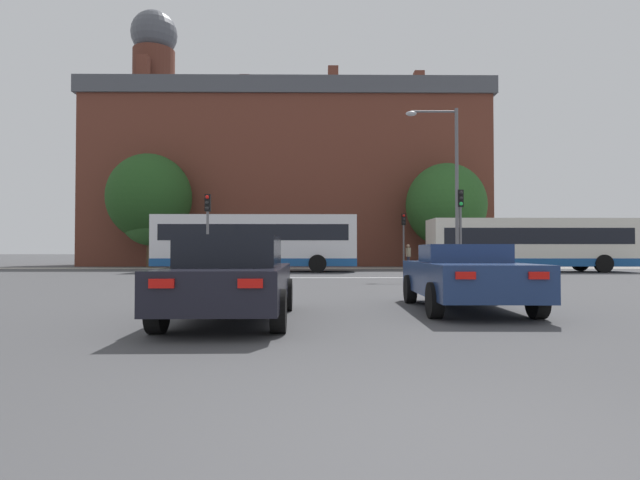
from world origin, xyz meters
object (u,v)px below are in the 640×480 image
at_px(traffic_light_far_left, 251,232).
at_px(pedestrian_walking_east, 408,254).
at_px(traffic_light_near_right, 460,218).
at_px(bus_crossing_trailing, 530,244).
at_px(bus_crossing_lead, 256,242).
at_px(pedestrian_waiting, 278,254).
at_px(street_lamp_junction, 448,174).
at_px(car_roadster_right, 465,276).
at_px(car_saloon_left, 232,277).
at_px(traffic_light_far_right, 404,231).
at_px(traffic_light_near_left, 208,221).

bearing_deg(traffic_light_far_left, pedestrian_walking_east, 5.60).
bearing_deg(traffic_light_near_right, bus_crossing_trailing, 45.16).
relative_size(bus_crossing_lead, traffic_light_far_left, 3.12).
bearing_deg(pedestrian_waiting, street_lamp_junction, -106.63).
xyz_separation_m(car_roadster_right, street_lamp_junction, (3.12, 12.84, 4.08)).
relative_size(traffic_light_near_right, pedestrian_waiting, 2.33).
xyz_separation_m(car_saloon_left, traffic_light_far_right, (7.58, 26.01, 1.84)).
xyz_separation_m(car_saloon_left, bus_crossing_trailing, (13.80, 20.03, 0.89)).
bearing_deg(pedestrian_walking_east, bus_crossing_lead, 110.61).
bearing_deg(street_lamp_junction, pedestrian_walking_east, 87.96).
relative_size(traffic_light_near_left, street_lamp_junction, 0.49).
bearing_deg(bus_crossing_lead, car_roadster_right, 18.93).
relative_size(car_saloon_left, pedestrian_walking_east, 2.65).
distance_m(car_roadster_right, traffic_light_far_left, 25.23).
xyz_separation_m(traffic_light_near_left, pedestrian_walking_east, (11.58, 12.05, -1.61)).
height_order(traffic_light_far_left, pedestrian_walking_east, traffic_light_far_left).
relative_size(traffic_light_near_left, traffic_light_near_right, 0.95).
bearing_deg(traffic_light_near_left, pedestrian_waiting, 78.01).
bearing_deg(traffic_light_far_left, pedestrian_waiting, 14.13).
xyz_separation_m(car_saloon_left, traffic_light_far_left, (-2.99, 25.54, 1.77)).
xyz_separation_m(car_roadster_right, traffic_light_near_left, (-8.03, 13.07, 1.92)).
distance_m(traffic_light_near_right, pedestrian_waiting, 15.01).
height_order(car_roadster_right, street_lamp_junction, street_lamp_junction).
relative_size(traffic_light_far_left, pedestrian_waiting, 2.13).
distance_m(traffic_light_near_left, traffic_light_near_right, 11.70).
height_order(car_saloon_left, traffic_light_near_left, traffic_light_near_left).
distance_m(pedestrian_waiting, pedestrian_walking_east, 9.17).
xyz_separation_m(traffic_light_far_right, traffic_light_far_left, (-10.57, -0.48, -0.07)).
bearing_deg(traffic_light_far_right, traffic_light_near_left, -134.24).
bearing_deg(car_saloon_left, traffic_light_near_left, 102.95).
distance_m(bus_crossing_trailing, traffic_light_near_left, 18.24).
xyz_separation_m(bus_crossing_trailing, traffic_light_far_right, (-6.22, 5.98, 0.95)).
height_order(traffic_light_far_right, pedestrian_waiting, traffic_light_far_right).
height_order(car_roadster_right, traffic_light_far_right, traffic_light_far_right).
xyz_separation_m(bus_crossing_trailing, street_lamp_junction, (-6.23, -5.69, 3.13)).
xyz_separation_m(bus_crossing_lead, traffic_light_far_right, (9.59, 5.66, 0.83)).
bearing_deg(car_roadster_right, bus_crossing_lead, 110.41).
xyz_separation_m(bus_crossing_lead, traffic_light_near_left, (-1.56, -5.79, 0.85)).
bearing_deg(pedestrian_walking_east, traffic_light_far_right, 133.20).
distance_m(car_saloon_left, traffic_light_near_left, 15.11).
height_order(traffic_light_near_left, pedestrian_waiting, traffic_light_near_left).
bearing_deg(bus_crossing_lead, car_saloon_left, 5.66).
height_order(bus_crossing_lead, pedestrian_waiting, bus_crossing_lead).
height_order(bus_crossing_trailing, pedestrian_waiting, bus_crossing_trailing).
relative_size(bus_crossing_lead, traffic_light_near_left, 3.00).
relative_size(car_roadster_right, pedestrian_walking_east, 2.56).
xyz_separation_m(bus_crossing_lead, street_lamp_junction, (9.59, -6.02, 3.02)).
relative_size(car_saloon_left, traffic_light_near_left, 1.16).
distance_m(bus_crossing_trailing, pedestrian_walking_east, 8.79).
height_order(car_saloon_left, traffic_light_far_right, traffic_light_far_right).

